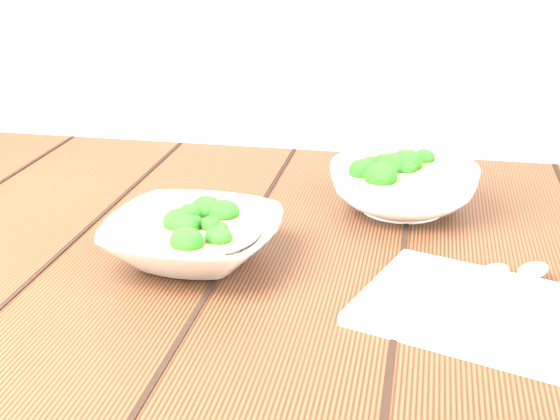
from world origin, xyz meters
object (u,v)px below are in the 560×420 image
object	(u,v)px
table	(255,331)
trivet	(218,222)
soup_bowl_front	(193,237)
napkin	(473,308)
soup_bowl_back	(403,185)

from	to	relation	value
table	trivet	xyz separation A→B (m)	(-0.05, 0.03, 0.13)
soup_bowl_front	napkin	xyz separation A→B (m)	(0.32, -0.07, -0.02)
napkin	trivet	bearing A→B (deg)	171.54
soup_bowl_front	soup_bowl_back	xyz separation A→B (m)	(0.23, 0.21, 0.01)
soup_bowl_back	trivet	world-z (taller)	soup_bowl_back
table	trivet	world-z (taller)	trivet
trivet	soup_bowl_front	bearing A→B (deg)	-94.51
soup_bowl_back	table	bearing A→B (deg)	-137.61
soup_bowl_front	trivet	bearing A→B (deg)	85.49
table	napkin	size ratio (longest dim) A/B	5.51
soup_bowl_back	trivet	size ratio (longest dim) A/B	2.15
table	napkin	distance (m)	0.31
soup_bowl_front	napkin	world-z (taller)	soup_bowl_front
table	soup_bowl_back	distance (m)	0.28
soup_bowl_front	table	bearing A→B (deg)	39.89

